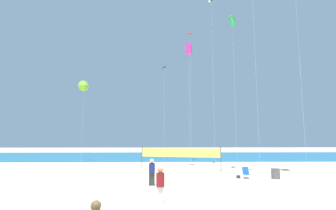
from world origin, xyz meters
TOP-DOWN VIEW (x-y plane):
  - ground_plane at (0.00, 0.00)m, footprint 120.00×120.00m
  - ocean_band at (0.00, 28.60)m, footprint 120.00×20.00m
  - beachgoer_maroon_shirt at (0.24, -1.92)m, footprint 0.42×0.42m
  - beachgoer_navy_shirt at (-0.41, 2.86)m, footprint 0.42×0.42m
  - folding_beach_chair at (7.18, 5.78)m, footprint 0.52×0.65m
  - trash_barrel at (9.46, 5.44)m, footprint 0.68×0.68m
  - volleyball_net at (2.12, 10.83)m, footprint 8.00×1.75m
  - beach_handbag at (6.53, 5.75)m, footprint 0.30×0.15m
  - kite_green_inflatable at (7.44, 9.14)m, footprint 1.20×1.77m
  - kite_lime_delta at (-10.37, 18.57)m, footprint 1.37×1.22m
  - kite_black_diamond at (0.46, 11.55)m, footprint 0.67×0.67m
  - kite_red_diamond at (4.06, 17.79)m, footprint 0.90×0.90m
  - kite_magenta_box at (3.26, 12.47)m, footprint 0.84×0.84m

SIDE VIEW (x-z plane):
  - ground_plane at x=0.00m, z-range 0.00..0.00m
  - ocean_band at x=0.00m, z-range 0.00..0.01m
  - beach_handbag at x=6.53m, z-range 0.00..0.24m
  - trash_barrel at x=9.46m, z-range 0.00..0.81m
  - folding_beach_chair at x=7.18m, z-range 0.02..0.91m
  - beachgoer_navy_shirt at x=-0.41m, z-range 0.06..1.89m
  - beachgoer_maroon_shirt at x=0.24m, z-range 0.06..1.91m
  - volleyball_net at x=2.12m, z-range 0.44..2.84m
  - kite_lime_delta at x=-10.37m, z-range 4.73..15.65m
  - kite_black_diamond at x=0.46m, z-range 5.07..16.14m
  - kite_magenta_box at x=3.26m, z-range 6.35..20.20m
  - kite_green_inflatable at x=7.44m, z-range 7.27..22.83m
  - kite_red_diamond at x=4.06m, z-range 8.31..25.91m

